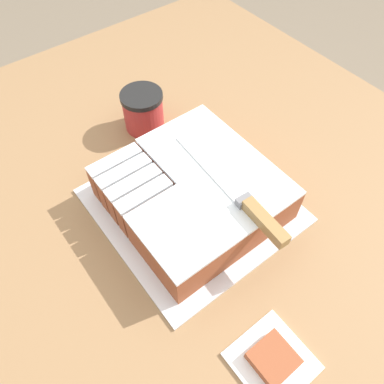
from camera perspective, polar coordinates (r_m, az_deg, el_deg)
ground_plane at (r=1.66m, az=2.06°, el=-19.28°), size 8.00×8.00×0.00m
countertop at (r=1.22m, az=2.72°, el=-12.62°), size 1.40×1.10×0.95m
cake_board at (r=0.77m, az=0.00°, el=-2.00°), size 0.37×0.36×0.01m
cake at (r=0.74m, az=0.37°, el=-0.04°), size 0.31×0.29×0.08m
knife at (r=0.66m, az=8.75°, el=-2.14°), size 0.31×0.04×0.02m
coffee_cup at (r=0.91m, az=-7.45°, el=12.22°), size 0.10×0.10×0.10m
paper_napkin at (r=0.66m, az=12.09°, el=-23.86°), size 0.12×0.12×0.01m
brownie at (r=0.65m, az=12.30°, el=-23.60°), size 0.06×0.06×0.02m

